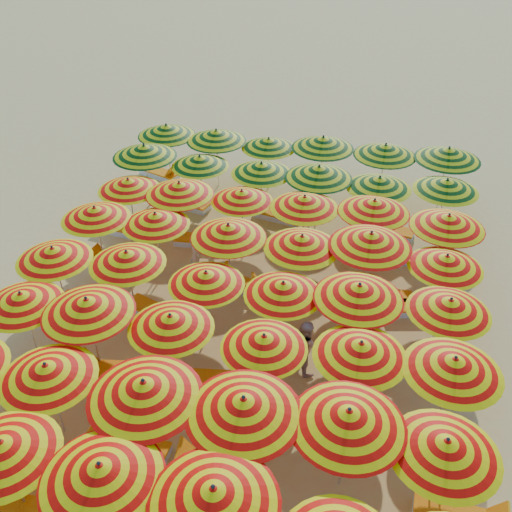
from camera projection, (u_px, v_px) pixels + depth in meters
name	position (u px, v px, depth m)	size (l,w,h in m)	color
ground	(252.00, 310.00, 16.59)	(120.00, 120.00, 0.00)	#D4B95E
umbrella_1	(2.00, 448.00, 10.44)	(2.68, 2.68, 2.24)	silver
umbrella_2	(101.00, 472.00, 9.91)	(2.72, 2.72, 2.38)	silver
umbrella_3	(214.00, 495.00, 9.48)	(2.35, 2.35, 2.44)	silver
umbrella_7	(47.00, 371.00, 12.00)	(2.50, 2.50, 2.23)	silver
umbrella_8	(144.00, 389.00, 11.30)	(2.42, 2.42, 2.49)	silver
umbrella_9	(244.00, 406.00, 10.97)	(2.57, 2.57, 2.48)	silver
umbrella_10	(348.00, 418.00, 10.80)	(3.01, 3.01, 2.43)	silver
umbrella_11	(446.00, 447.00, 10.45)	(2.73, 2.73, 2.25)	silver
umbrella_12	(22.00, 299.00, 14.03)	(2.48, 2.48, 2.16)	silver
umbrella_13	(87.00, 306.00, 13.52)	(2.81, 2.81, 2.39)	silver
umbrella_14	(171.00, 322.00, 13.33)	(2.56, 2.56, 2.18)	silver
umbrella_15	(264.00, 342.00, 12.84)	(2.20, 2.20, 2.14)	silver
umbrella_16	(361.00, 349.00, 12.51)	(2.63, 2.63, 2.25)	silver
umbrella_17	(454.00, 365.00, 12.09)	(2.31, 2.31, 2.28)	silver
umbrella_18	(53.00, 254.00, 15.55)	(2.31, 2.31, 2.21)	silver
umbrella_19	(127.00, 258.00, 15.38)	(2.39, 2.39, 2.22)	silver
umbrella_20	(206.00, 278.00, 14.76)	(2.30, 2.30, 2.14)	silver
umbrella_21	(283.00, 289.00, 14.39)	(2.55, 2.55, 2.15)	silver
umbrella_22	(359.00, 292.00, 13.96)	(2.61, 2.61, 2.38)	silver
umbrella_23	(450.00, 306.00, 13.80)	(2.64, 2.64, 2.18)	silver
umbrella_24	(95.00, 213.00, 17.26)	(2.33, 2.33, 2.24)	silver
umbrella_25	(155.00, 219.00, 17.07)	(2.53, 2.53, 2.18)	silver
umbrella_26	(228.00, 231.00, 16.27)	(2.42, 2.42, 2.34)	silver
umbrella_27	(302.00, 242.00, 15.91)	(2.85, 2.85, 2.28)	silver
umbrella_28	(371.00, 240.00, 15.69)	(2.82, 2.82, 2.47)	silver
umbrella_29	(446.00, 262.00, 15.32)	(2.11, 2.11, 2.16)	silver
umbrella_30	(129.00, 184.00, 18.82)	(2.74, 2.74, 2.19)	silver
umbrella_31	(179.00, 189.00, 18.29)	(2.90, 2.90, 2.36)	silver
umbrella_32	(242.00, 196.00, 18.29)	(2.34, 2.34, 2.14)	silver
umbrella_33	(305.00, 202.00, 17.67)	(2.58, 2.58, 2.31)	silver
umbrella_34	(374.00, 206.00, 17.39)	(2.51, 2.51, 2.35)	silver
umbrella_35	(448.00, 221.00, 16.68)	(2.53, 2.53, 2.35)	silver
umbrella_36	(144.00, 151.00, 20.40)	(2.43, 2.43, 2.46)	silver
umbrella_37	(200.00, 161.00, 20.26)	(2.25, 2.25, 2.19)	silver
umbrella_38	(261.00, 168.00, 19.66)	(2.55, 2.55, 2.25)	silver
umbrella_39	(319.00, 172.00, 19.10)	(2.60, 2.60, 2.43)	silver
umbrella_40	(379.00, 183.00, 18.74)	(2.35, 2.35, 2.28)	silver
umbrella_41	(446.00, 185.00, 18.63)	(2.59, 2.59, 2.27)	silver
umbrella_42	(166.00, 130.00, 22.06)	(2.79, 2.79, 2.39)	silver
umbrella_43	(216.00, 136.00, 21.58)	(2.92, 2.92, 2.42)	silver
umbrella_44	(269.00, 143.00, 21.49)	(2.60, 2.60, 2.19)	silver
umbrella_45	(323.00, 143.00, 20.98)	(2.50, 2.50, 2.46)	silver
umbrella_46	(385.00, 150.00, 20.55)	(2.31, 2.31, 2.41)	silver
umbrella_47	(448.00, 154.00, 20.14)	(2.56, 2.56, 2.48)	silver
lounger_1	(46.00, 512.00, 11.35)	(1.81, 0.89, 0.69)	white
lounger_4	(130.00, 446.00, 12.62)	(1.76, 0.66, 0.69)	white
lounger_5	(217.00, 466.00, 12.20)	(1.79, 0.79, 0.69)	white
lounger_7	(116.00, 371.00, 14.43)	(1.81, 0.91, 0.69)	white
lounger_8	(195.00, 380.00, 14.21)	(1.81, 0.87, 0.69)	white
lounger_9	(85.00, 307.00, 16.49)	(1.82, 0.98, 0.69)	white
lounger_10	(155.00, 312.00, 16.31)	(1.83, 1.12, 0.69)	white
lounger_11	(370.00, 358.00, 14.83)	(1.83, 1.13, 0.69)	white
lounger_12	(117.00, 267.00, 18.09)	(1.79, 0.79, 0.69)	white
lounger_13	(246.00, 286.00, 17.28)	(1.82, 0.94, 0.69)	white
lounger_14	(279.00, 292.00, 17.04)	(1.82, 0.94, 0.69)	white
lounger_15	(380.00, 296.00, 16.89)	(1.76, 0.66, 0.69)	white
lounger_16	(416.00, 308.00, 16.46)	(1.82, 0.98, 0.69)	white
lounger_17	(121.00, 229.00, 19.90)	(1.78, 0.76, 0.69)	white
lounger_18	(201.00, 240.00, 19.33)	(1.79, 0.78, 0.69)	white
lounger_19	(383.00, 258.00, 18.49)	(1.82, 1.00, 0.69)	white
lounger_20	(187.00, 203.00, 21.36)	(1.82, 0.99, 0.69)	white
lounger_21	(275.00, 214.00, 20.69)	(1.81, 0.90, 0.69)	white
lounger_22	(387.00, 230.00, 19.83)	(1.81, 0.89, 0.69)	white
lounger_23	(160.00, 173.00, 23.34)	(1.83, 1.12, 0.69)	white
beachgoer_b	(305.00, 346.00, 14.28)	(0.77, 0.60, 1.57)	tan
beachgoer_a	(195.00, 255.00, 17.78)	(0.46, 0.30, 1.26)	tan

